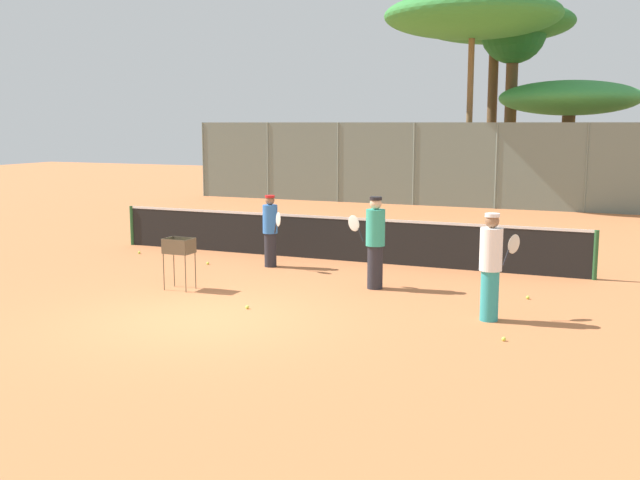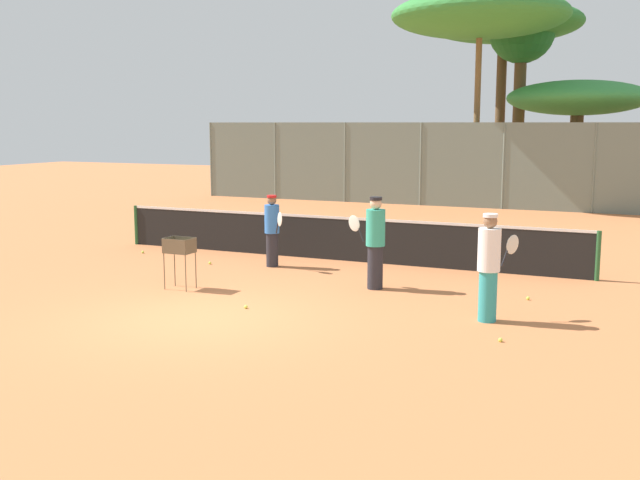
{
  "view_description": "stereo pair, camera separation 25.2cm",
  "coord_description": "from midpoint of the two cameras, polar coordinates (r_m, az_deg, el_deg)",
  "views": [
    {
      "loc": [
        6.67,
        -10.64,
        3.31
      ],
      "look_at": [
        0.93,
        2.92,
        1.0
      ],
      "focal_mm": 42.0,
      "sensor_mm": 36.0,
      "label": 1
    },
    {
      "loc": [
        6.9,
        -10.54,
        3.31
      ],
      "look_at": [
        0.93,
        2.92,
        1.0
      ],
      "focal_mm": 42.0,
      "sensor_mm": 36.0,
      "label": 2
    }
  ],
  "objects": [
    {
      "name": "parked_car",
      "position": [
        33.92,
        9.27,
        4.32
      ],
      "size": [
        4.2,
        1.7,
        1.6
      ],
      "color": "white",
      "rests_on": "ground_plane"
    },
    {
      "name": "tennis_net",
      "position": [
        18.15,
        0.71,
        0.2
      ],
      "size": [
        12.05,
        0.1,
        1.07
      ],
      "color": "#26592D",
      "rests_on": "ground_plane"
    },
    {
      "name": "player_yellow_shirt",
      "position": [
        14.99,
        3.73,
        -0.1
      ],
      "size": [
        0.91,
        0.45,
        1.86
      ],
      "rotation": [
        0.0,
        0.0,
        2.82
      ],
      "color": "#26262D",
      "rests_on": "ground_plane"
    },
    {
      "name": "tennis_ball_0",
      "position": [
        17.86,
        -8.95,
        -1.76
      ],
      "size": [
        0.07,
        0.07,
        0.07
      ],
      "primitive_type": "sphere",
      "color": "#D1E54C",
      "rests_on": "ground_plane"
    },
    {
      "name": "tree_2",
      "position": [
        33.05,
        18.27,
        10.15
      ],
      "size": [
        5.75,
        5.75,
        5.05
      ],
      "color": "brown",
      "rests_on": "ground_plane"
    },
    {
      "name": "back_fence",
      "position": [
        30.17,
        9.96,
        5.66
      ],
      "size": [
        23.17,
        0.08,
        3.33
      ],
      "color": "slate",
      "rests_on": "ground_plane"
    },
    {
      "name": "tennis_ball_3",
      "position": [
        14.72,
        15.08,
        -4.25
      ],
      "size": [
        0.07,
        0.07,
        0.07
      ],
      "primitive_type": "sphere",
      "color": "#D1E54C",
      "rests_on": "ground_plane"
    },
    {
      "name": "tennis_ball_2",
      "position": [
        19.67,
        -13.96,
        -0.94
      ],
      "size": [
        0.07,
        0.07,
        0.07
      ],
      "primitive_type": "sphere",
      "color": "#D1E54C",
      "rests_on": "ground_plane"
    },
    {
      "name": "tree_3",
      "position": [
        32.03,
        11.31,
        16.38
      ],
      "size": [
        7.13,
        7.13,
        8.47
      ],
      "color": "brown",
      "rests_on": "ground_plane"
    },
    {
      "name": "player_white_outfit",
      "position": [
        12.82,
        12.34,
        -1.9
      ],
      "size": [
        0.61,
        0.83,
        1.83
      ],
      "rotation": [
        0.0,
        0.0,
        0.99
      ],
      "color": "teal",
      "rests_on": "ground_plane"
    },
    {
      "name": "tennis_ball_4",
      "position": [
        13.56,
        -6.1,
        -5.11
      ],
      "size": [
        0.07,
        0.07,
        0.07
      ],
      "primitive_type": "sphere",
      "color": "#D1E54C",
      "rests_on": "ground_plane"
    },
    {
      "name": "tree_0",
      "position": [
        35.39,
        14.32,
        14.78
      ],
      "size": [
        2.93,
        2.93,
        8.83
      ],
      "color": "brown",
      "rests_on": "ground_plane"
    },
    {
      "name": "ground_plane",
      "position": [
        13.0,
        -9.45,
        -5.95
      ],
      "size": [
        80.0,
        80.0,
        0.0
      ],
      "primitive_type": "plane",
      "color": "#C67242"
    },
    {
      "name": "ball_cart",
      "position": [
        15.18,
        -11.12,
        -0.76
      ],
      "size": [
        0.56,
        0.41,
        1.04
      ],
      "color": "brown",
      "rests_on": "ground_plane"
    },
    {
      "name": "player_red_cap",
      "position": [
        17.31,
        -4.22,
        0.78
      ],
      "size": [
        0.71,
        0.68,
        1.67
      ],
      "rotation": [
        0.0,
        0.0,
        5.53
      ],
      "color": "#26262D",
      "rests_on": "ground_plane"
    },
    {
      "name": "tree_1",
      "position": [
        36.13,
        12.99,
        15.7
      ],
      "size": [
        7.07,
        7.07,
        8.66
      ],
      "color": "brown",
      "rests_on": "ground_plane"
    },
    {
      "name": "tennis_ball_1",
      "position": [
        11.86,
        13.23,
        -7.35
      ],
      "size": [
        0.07,
        0.07,
        0.07
      ],
      "primitive_type": "sphere",
      "color": "#D1E54C",
      "rests_on": "ground_plane"
    }
  ]
}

